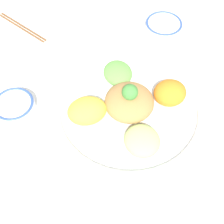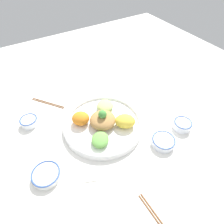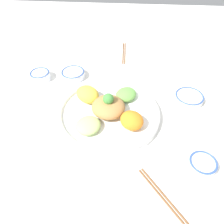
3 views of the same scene
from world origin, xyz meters
name	(u,v)px [view 1 (image 1 of 3)]	position (x,y,z in m)	size (l,w,h in m)	color
ground_plane	(112,112)	(0.00, 0.00, 0.00)	(2.40, 2.40, 0.00)	white
salad_platter	(129,107)	(0.02, -0.04, 0.03)	(0.40, 0.40, 0.11)	white
sauce_bowl_red	(164,26)	(0.36, 0.08, 0.02)	(0.12, 0.12, 0.03)	white
sauce_bowl_dark	(14,106)	(-0.16, 0.21, 0.02)	(0.11, 0.11, 0.04)	white
chopsticks_pair_near	(22,27)	(0.07, 0.45, 0.00)	(0.02, 0.22, 0.01)	brown
serving_spoon_main	(100,42)	(0.18, 0.20, 0.00)	(0.11, 0.06, 0.01)	beige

